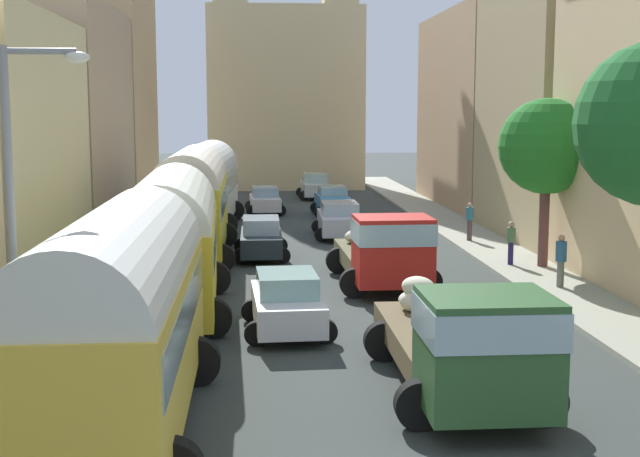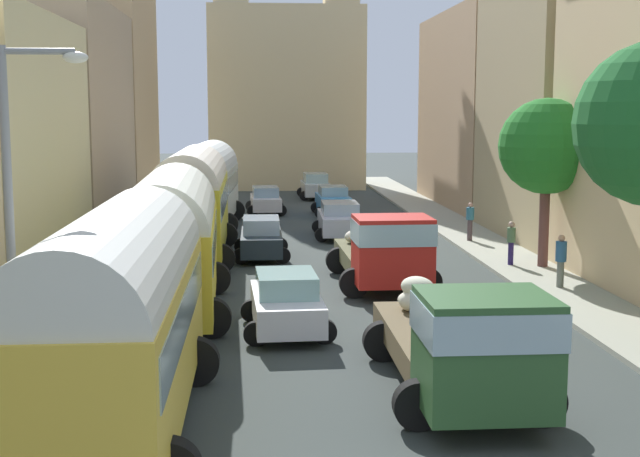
{
  "view_description": "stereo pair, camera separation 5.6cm",
  "coord_description": "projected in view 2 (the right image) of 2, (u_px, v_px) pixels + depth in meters",
  "views": [
    {
      "loc": [
        -2.24,
        -8.15,
        5.67
      ],
      "look_at": [
        0.0,
        21.54,
        1.54
      ],
      "focal_mm": 48.49,
      "sensor_mm": 36.0,
      "label": 1
    },
    {
      "loc": [
        -2.18,
        -8.15,
        5.67
      ],
      "look_at": [
        0.0,
        21.54,
        1.54
      ],
      "focal_mm": 48.49,
      "sensor_mm": 36.0,
      "label": 2
    }
  ],
  "objects": [
    {
      "name": "ground_plane",
      "position": [
        310.0,
        247.0,
        35.66
      ],
      "size": [
        154.0,
        154.0,
        0.0
      ],
      "primitive_type": "plane",
      "color": "#353C39"
    },
    {
      "name": "sidewalk_left",
      "position": [
        133.0,
        248.0,
        35.13
      ],
      "size": [
        2.5,
        70.0,
        0.14
      ],
      "primitive_type": "cube",
      "color": "#9E9F90",
      "rests_on": "ground"
    },
    {
      "name": "sidewalk_right",
      "position": [
        483.0,
        244.0,
        36.18
      ],
      "size": [
        2.5,
        70.0,
        0.14
      ],
      "primitive_type": "cube",
      "color": "#9D9D8B",
      "rests_on": "ground"
    },
    {
      "name": "building_left_3",
      "position": [
        62.0,
        121.0,
        38.77
      ],
      "size": [
        4.75,
        11.94,
        10.24
      ],
      "color": "tan",
      "rests_on": "ground"
    },
    {
      "name": "building_left_4",
      "position": [
        112.0,
        92.0,
        50.33
      ],
      "size": [
        4.06,
        11.01,
        13.29
      ],
      "color": "tan",
      "rests_on": "ground"
    },
    {
      "name": "building_right_2",
      "position": [
        560.0,
        73.0,
        37.09
      ],
      "size": [
        5.19,
        10.1,
        14.32
      ],
      "color": "tan",
      "rests_on": "ground"
    },
    {
      "name": "building_right_3",
      "position": [
        482.0,
        110.0,
        49.81
      ],
      "size": [
        4.7,
        14.74,
        11.16
      ],
      "color": "tan",
      "rests_on": "ground"
    },
    {
      "name": "distant_church",
      "position": [
        286.0,
        88.0,
        62.22
      ],
      "size": [
        10.94,
        6.86,
        20.09
      ],
      "color": "#CEBC8C",
      "rests_on": "ground"
    },
    {
      "name": "parked_bus_0",
      "position": [
        117.0,
        312.0,
        14.77
      ],
      "size": [
        3.23,
        8.86,
        4.0
      ],
      "color": "gold",
      "rests_on": "ground"
    },
    {
      "name": "parked_bus_1",
      "position": [
        169.0,
        237.0,
        23.67
      ],
      "size": [
        3.52,
        8.39,
        3.97
      ],
      "color": "yellow",
      "rests_on": "ground"
    },
    {
      "name": "parked_bus_2",
      "position": [
        193.0,
        198.0,
        32.54
      ],
      "size": [
        3.29,
        9.09,
        4.19
      ],
      "color": "gold",
      "rests_on": "ground"
    },
    {
      "name": "parked_bus_3",
      "position": [
        206.0,
        181.0,
        41.45
      ],
      "size": [
        3.6,
        8.7,
        4.06
      ],
      "color": "silver",
      "rests_on": "ground"
    },
    {
      "name": "cargo_truck_0",
      "position": [
        464.0,
        341.0,
        16.48
      ],
      "size": [
        3.15,
        7.15,
        2.48
      ],
      "color": "#2B532A",
      "rests_on": "ground"
    },
    {
      "name": "cargo_truck_1",
      "position": [
        384.0,
        249.0,
        27.22
      ],
      "size": [
        3.24,
        6.63,
        2.49
      ],
      "color": "red",
      "rests_on": "ground"
    },
    {
      "name": "car_0",
      "position": [
        340.0,
        220.0,
        38.34
      ],
      "size": [
        2.41,
        4.3,
        1.57
      ],
      "color": "silver",
      "rests_on": "ground"
    },
    {
      "name": "car_1",
      "position": [
        333.0,
        201.0,
        46.18
      ],
      "size": [
        2.24,
        3.84,
        1.59
      ],
      "color": "#3889CA",
      "rests_on": "ground"
    },
    {
      "name": "car_2",
      "position": [
        315.0,
        186.0,
        54.92
      ],
      "size": [
        2.28,
        4.02,
        1.62
      ],
      "color": "silver",
      "rests_on": "ground"
    },
    {
      "name": "car_3",
      "position": [
        286.0,
        302.0,
        21.99
      ],
      "size": [
        2.38,
        3.92,
        1.55
      ],
      "color": "white",
      "rests_on": "ground"
    },
    {
      "name": "car_4",
      "position": [
        261.0,
        238.0,
        32.92
      ],
      "size": [
        2.14,
        3.96,
        1.57
      ],
      "color": "#1D282F",
      "rests_on": "ground"
    },
    {
      "name": "car_5",
      "position": [
        266.0,
        200.0,
        47.04
      ],
      "size": [
        2.24,
        3.9,
        1.47
      ],
      "color": "silver",
      "rests_on": "ground"
    },
    {
      "name": "pedestrian_0",
      "position": [
        470.0,
        220.0,
        36.46
      ],
      "size": [
        0.47,
        0.47,
        1.75
      ],
      "color": "#4D3C3F",
      "rests_on": "ground"
    },
    {
      "name": "pedestrian_1",
      "position": [
        561.0,
        259.0,
        26.89
      ],
      "size": [
        0.47,
        0.47,
        1.79
      ],
      "color": "slate",
      "rests_on": "ground"
    },
    {
      "name": "pedestrian_3",
      "position": [
        511.0,
        241.0,
        30.78
      ],
      "size": [
        0.42,
        0.42,
        1.7
      ],
      "color": "#271C52",
      "rests_on": "ground"
    },
    {
      "name": "streetlamp_near",
      "position": [
        20.0,
        207.0,
        15.04
      ],
      "size": [
        1.54,
        0.28,
        6.74
      ],
      "color": "gray",
      "rests_on": "ground"
    },
    {
      "name": "roadside_tree_2",
      "position": [
        547.0,
        147.0,
        30.02
      ],
      "size": [
        3.35,
        3.35,
        6.05
      ],
      "color": "brown",
      "rests_on": "ground"
    }
  ]
}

